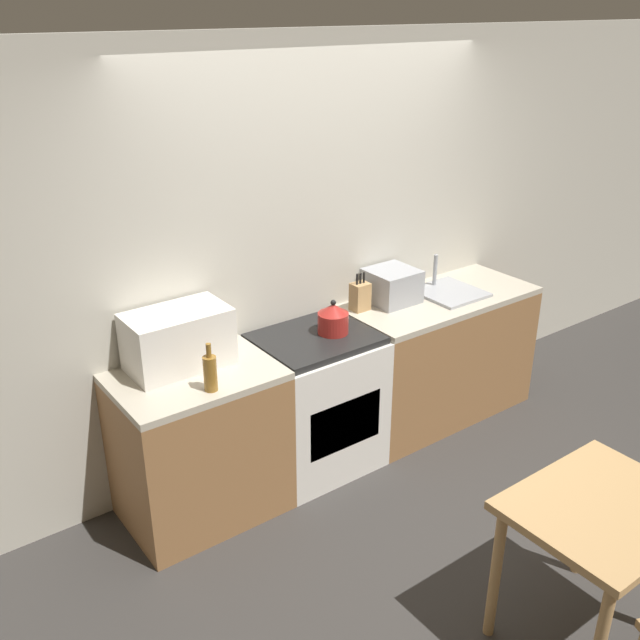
% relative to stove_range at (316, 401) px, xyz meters
% --- Properties ---
extents(ground_plane, '(16.00, 16.00, 0.00)m').
position_rel_stove_range_xyz_m(ground_plane, '(0.25, -0.83, -0.45)').
color(ground_plane, '#33302D').
extents(wall_back, '(10.00, 0.06, 2.60)m').
position_rel_stove_range_xyz_m(wall_back, '(0.25, 0.34, 0.85)').
color(wall_back, beige).
rests_on(wall_back, ground_plane).
extents(counter_left_run, '(0.89, 0.62, 0.90)m').
position_rel_stove_range_xyz_m(counter_left_run, '(-0.80, 0.00, 0.00)').
color(counter_left_run, olive).
rests_on(counter_left_run, ground_plane).
extents(counter_right_run, '(1.39, 0.62, 0.90)m').
position_rel_stove_range_xyz_m(counter_right_run, '(1.05, 0.00, 0.00)').
color(counter_right_run, olive).
rests_on(counter_right_run, ground_plane).
extents(stove_range, '(0.72, 0.62, 0.90)m').
position_rel_stove_range_xyz_m(stove_range, '(0.00, 0.00, 0.00)').
color(stove_range, silver).
rests_on(stove_range, ground_plane).
extents(kettle, '(0.19, 0.19, 0.21)m').
position_rel_stove_range_xyz_m(kettle, '(0.11, -0.02, 0.54)').
color(kettle, maroon).
rests_on(kettle, stove_range).
extents(microwave, '(0.55, 0.32, 0.32)m').
position_rel_stove_range_xyz_m(microwave, '(-0.82, 0.13, 0.61)').
color(microwave, silver).
rests_on(microwave, counter_left_run).
extents(bottle, '(0.07, 0.07, 0.26)m').
position_rel_stove_range_xyz_m(bottle, '(-0.81, -0.21, 0.55)').
color(bottle, olive).
rests_on(bottle, counter_left_run).
extents(knife_block, '(0.11, 0.10, 0.25)m').
position_rel_stove_range_xyz_m(knife_block, '(0.47, 0.15, 0.55)').
color(knife_block, tan).
rests_on(knife_block, counter_right_run).
extents(toaster_oven, '(0.31, 0.30, 0.22)m').
position_rel_stove_range_xyz_m(toaster_oven, '(0.73, 0.14, 0.56)').
color(toaster_oven, '#999BA0').
rests_on(toaster_oven, counter_right_run).
extents(sink_basin, '(0.41, 0.42, 0.24)m').
position_rel_stove_range_xyz_m(sink_basin, '(1.14, 0.01, 0.47)').
color(sink_basin, '#999BA0').
rests_on(sink_basin, counter_right_run).
extents(dining_table, '(0.80, 0.65, 0.76)m').
position_rel_stove_range_xyz_m(dining_table, '(0.19, -1.86, 0.19)').
color(dining_table, tan).
rests_on(dining_table, ground_plane).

